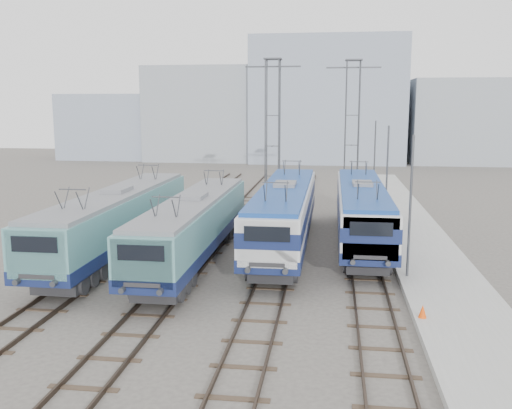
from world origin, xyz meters
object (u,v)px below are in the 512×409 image
object	(u,v)px
catenary_tower_east	(352,126)
safety_cone	(423,311)
locomotive_center_right	(285,210)
mast_rear	(374,161)
mast_front	(410,210)
mast_mid	(387,178)
locomotive_far_left	(117,218)
locomotive_far_right	(362,208)
locomotive_center_left	(194,224)
catenary_tower_west	(273,126)

from	to	relation	value
catenary_tower_east	safety_cone	size ratio (longest dim) A/B	23.46
locomotive_center_right	mast_rear	size ratio (longest dim) A/B	2.60
mast_front	mast_rear	bearing A→B (deg)	90.00
catenary_tower_east	mast_mid	distance (m)	10.69
mast_front	mast_mid	xyz separation A→B (m)	(0.00, 12.00, 0.00)
locomotive_far_left	locomotive_center_right	xyz separation A→B (m)	(9.00, 3.07, 0.10)
mast_front	mast_rear	distance (m)	24.00
mast_rear	locomotive_far_left	bearing A→B (deg)	-125.51
locomotive_far_right	mast_rear	bearing A→B (deg)	83.69
locomotive_far_right	locomotive_far_left	bearing A→B (deg)	-160.46
mast_front	mast_rear	world-z (taller)	same
safety_cone	mast_rear	bearing A→B (deg)	89.81
mast_rear	locomotive_center_left	bearing A→B (deg)	-116.07
catenary_tower_east	mast_mid	xyz separation A→B (m)	(2.10, -10.00, -3.14)
locomotive_center_left	safety_cone	world-z (taller)	locomotive_center_left
locomotive_far_left	safety_cone	xyz separation A→B (m)	(15.25, -7.98, -1.67)
mast_front	locomotive_center_right	bearing A→B (deg)	138.80
locomotive_far_right	mast_rear	size ratio (longest dim) A/B	2.52
locomotive_center_right	locomotive_far_left	bearing A→B (deg)	-161.14
catenary_tower_east	locomotive_center_left	bearing A→B (deg)	-113.44
locomotive_center_left	catenary_tower_east	size ratio (longest dim) A/B	1.43
mast_mid	mast_rear	distance (m)	12.00
locomotive_far_left	mast_front	bearing A→B (deg)	-9.19
mast_mid	mast_rear	xyz separation A→B (m)	(0.00, 12.00, 0.00)
mast_rear	locomotive_center_right	bearing A→B (deg)	-109.00
locomotive_far_left	safety_cone	distance (m)	17.30
locomotive_center_right	locomotive_center_left	bearing A→B (deg)	-140.26
locomotive_center_left	catenary_tower_east	xyz separation A→B (m)	(8.75, 20.18, 4.50)
catenary_tower_west	mast_front	distance (m)	22.00
mast_front	safety_cone	bearing A→B (deg)	-91.04
locomotive_center_left	catenary_tower_east	world-z (taller)	catenary_tower_east
mast_front	safety_cone	xyz separation A→B (m)	(-0.10, -5.50, -2.94)
locomotive_center_right	mast_mid	xyz separation A→B (m)	(6.35, 6.44, 1.17)
mast_rear	safety_cone	world-z (taller)	mast_rear
locomotive_center_left	mast_rear	bearing A→B (deg)	63.93
locomotive_far_left	mast_rear	world-z (taller)	mast_rear
locomotive_far_right	catenary_tower_east	xyz separation A→B (m)	(-0.25, 14.72, 4.38)
catenary_tower_west	safety_cone	world-z (taller)	catenary_tower_west
locomotive_center_right	catenary_tower_west	xyz separation A→B (m)	(-2.25, 14.44, 4.32)
locomotive_far_left	locomotive_center_right	bearing A→B (deg)	18.86
mast_mid	mast_rear	bearing A→B (deg)	90.00
locomotive_center_left	locomotive_center_right	xyz separation A→B (m)	(4.50, 3.74, 0.18)
locomotive_far_right	safety_cone	world-z (taller)	locomotive_far_right
mast_rear	locomotive_far_right	bearing A→B (deg)	-96.31
locomotive_center_right	catenary_tower_west	distance (m)	15.24
locomotive_far_right	mast_mid	world-z (taller)	mast_mid
locomotive_center_right	catenary_tower_west	world-z (taller)	catenary_tower_west
mast_mid	safety_cone	xyz separation A→B (m)	(-0.10, -17.50, -2.94)
locomotive_center_right	catenary_tower_west	bearing A→B (deg)	98.86
locomotive_center_left	catenary_tower_east	distance (m)	22.45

